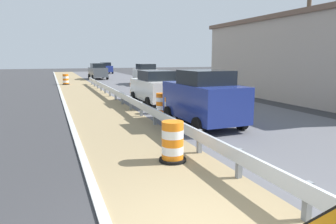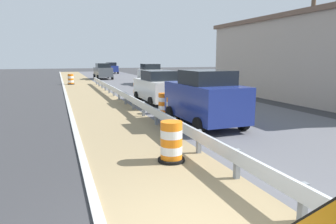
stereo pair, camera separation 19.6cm
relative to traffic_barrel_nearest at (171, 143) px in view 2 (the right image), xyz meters
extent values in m
cube|color=silver|center=(0.92, 0.42, 0.06)|extent=(0.08, 51.41, 0.32)
cube|color=slate|center=(1.00, -3.69, -0.14)|extent=(0.12, 0.12, 0.70)
cube|color=slate|center=(1.00, -1.64, -0.14)|extent=(0.12, 0.12, 0.70)
cube|color=slate|center=(1.00, 0.42, -0.14)|extent=(0.12, 0.12, 0.70)
cube|color=slate|center=(1.00, 2.48, -0.14)|extent=(0.12, 0.12, 0.70)
cube|color=slate|center=(1.00, 4.53, -0.14)|extent=(0.12, 0.12, 0.70)
cube|color=slate|center=(1.00, 6.59, -0.14)|extent=(0.12, 0.12, 0.70)
cube|color=slate|center=(1.00, 8.65, -0.14)|extent=(0.12, 0.12, 0.70)
cube|color=slate|center=(1.00, 10.70, -0.14)|extent=(0.12, 0.12, 0.70)
cube|color=slate|center=(1.00, 12.76, -0.14)|extent=(0.12, 0.12, 0.70)
cube|color=slate|center=(1.00, 14.81, -0.14)|extent=(0.12, 0.12, 0.70)
cube|color=slate|center=(1.00, 16.87, -0.14)|extent=(0.12, 0.12, 0.70)
cube|color=slate|center=(1.00, 18.93, -0.14)|extent=(0.12, 0.12, 0.70)
cube|color=slate|center=(1.00, 20.98, -0.14)|extent=(0.12, 0.12, 0.70)
cube|color=slate|center=(1.00, 23.04, -0.14)|extent=(0.12, 0.12, 0.70)
cube|color=slate|center=(1.00, 25.10, -0.14)|extent=(0.12, 0.12, 0.70)
cylinder|color=orange|center=(0.00, 0.00, -0.39)|extent=(0.58, 0.58, 0.22)
cylinder|color=white|center=(0.00, 0.00, -0.17)|extent=(0.58, 0.58, 0.22)
cylinder|color=orange|center=(0.00, 0.00, 0.05)|extent=(0.58, 0.58, 0.22)
cylinder|color=white|center=(0.00, 0.00, 0.27)|extent=(0.58, 0.58, 0.22)
cylinder|color=orange|center=(0.00, 0.00, 0.49)|extent=(0.58, 0.58, 0.22)
cylinder|color=black|center=(0.00, 0.00, -0.45)|extent=(0.73, 0.73, 0.08)
cylinder|color=orange|center=(2.08, 5.53, -0.40)|extent=(0.54, 0.54, 0.20)
cylinder|color=white|center=(2.08, 5.53, -0.20)|extent=(0.54, 0.54, 0.20)
cylinder|color=orange|center=(2.08, 5.53, 0.00)|extent=(0.54, 0.54, 0.20)
cylinder|color=white|center=(2.08, 5.53, 0.20)|extent=(0.54, 0.54, 0.20)
cylinder|color=orange|center=(2.08, 5.53, 0.40)|extent=(0.54, 0.54, 0.20)
cylinder|color=black|center=(2.08, 5.53, -0.45)|extent=(0.68, 0.68, 0.08)
cylinder|color=orange|center=(2.15, 6.96, -0.39)|extent=(0.54, 0.54, 0.20)
cylinder|color=white|center=(2.15, 6.96, -0.19)|extent=(0.54, 0.54, 0.20)
cylinder|color=orange|center=(2.15, 6.96, 0.01)|extent=(0.54, 0.54, 0.20)
cylinder|color=white|center=(2.15, 6.96, 0.22)|extent=(0.54, 0.54, 0.20)
cylinder|color=orange|center=(2.15, 6.96, 0.42)|extent=(0.54, 0.54, 0.20)
cylinder|color=black|center=(2.15, 6.96, -0.45)|extent=(0.67, 0.67, 0.08)
cylinder|color=orange|center=(2.27, 12.66, -0.39)|extent=(0.59, 0.59, 0.21)
cylinder|color=white|center=(2.27, 12.66, -0.17)|extent=(0.59, 0.59, 0.21)
cylinder|color=orange|center=(2.27, 12.66, 0.04)|extent=(0.59, 0.59, 0.21)
cylinder|color=white|center=(2.27, 12.66, 0.26)|extent=(0.59, 0.59, 0.21)
cylinder|color=orange|center=(2.27, 12.66, 0.47)|extent=(0.59, 0.59, 0.21)
cylinder|color=black|center=(2.27, 12.66, -0.45)|extent=(0.74, 0.74, 0.08)
cylinder|color=orange|center=(-1.46, 26.23, -0.39)|extent=(0.57, 0.57, 0.22)
cylinder|color=white|center=(-1.46, 26.23, -0.17)|extent=(0.57, 0.57, 0.22)
cylinder|color=orange|center=(-1.46, 26.23, 0.04)|extent=(0.57, 0.57, 0.22)
cylinder|color=white|center=(-1.46, 26.23, 0.26)|extent=(0.57, 0.57, 0.22)
cylinder|color=orange|center=(-1.46, 26.23, 0.47)|extent=(0.57, 0.57, 0.22)
cylinder|color=black|center=(-1.46, 26.23, -0.45)|extent=(0.71, 0.71, 0.08)
cube|color=#4C5156|center=(2.86, 33.51, 0.40)|extent=(1.95, 4.34, 1.15)
cube|color=black|center=(2.86, 33.34, 1.26)|extent=(1.69, 2.02, 0.56)
cylinder|color=black|center=(1.91, 34.89, -0.17)|extent=(0.24, 0.65, 0.64)
cylinder|color=black|center=(3.72, 34.95, -0.17)|extent=(0.24, 0.65, 0.64)
cylinder|color=black|center=(2.00, 32.06, -0.17)|extent=(0.24, 0.65, 0.64)
cylinder|color=black|center=(3.81, 32.12, -0.17)|extent=(0.24, 0.65, 0.64)
cube|color=navy|center=(6.25, 47.57, 0.34)|extent=(1.75, 4.44, 1.03)
cube|color=black|center=(6.25, 47.75, 1.14)|extent=(1.57, 2.04, 0.56)
cylinder|color=black|center=(7.13, 46.11, -0.17)|extent=(0.22, 0.64, 0.64)
cylinder|color=black|center=(5.39, 46.11, -0.17)|extent=(0.22, 0.64, 0.64)
cylinder|color=black|center=(7.12, 49.04, -0.17)|extent=(0.22, 0.64, 0.64)
cylinder|color=black|center=(5.38, 49.03, -0.17)|extent=(0.22, 0.64, 0.64)
cube|color=navy|center=(2.84, 3.82, 0.51)|extent=(2.07, 4.17, 1.38)
cube|color=black|center=(2.85, 3.65, 1.48)|extent=(1.79, 1.95, 0.56)
cylinder|color=black|center=(1.83, 5.13, -0.17)|extent=(0.24, 0.65, 0.64)
cylinder|color=black|center=(3.75, 5.20, -0.17)|extent=(0.24, 0.65, 0.64)
cylinder|color=black|center=(1.93, 2.43, -0.17)|extent=(0.24, 0.65, 0.64)
cylinder|color=black|center=(3.85, 2.50, -0.17)|extent=(0.24, 0.65, 0.64)
cube|color=silver|center=(6.38, 23.59, 0.44)|extent=(1.80, 4.51, 1.23)
cube|color=black|center=(6.38, 23.77, 1.34)|extent=(1.60, 2.08, 0.56)
cylinder|color=black|center=(7.26, 22.10, -0.17)|extent=(0.22, 0.64, 0.64)
cylinder|color=black|center=(5.49, 22.12, -0.17)|extent=(0.22, 0.64, 0.64)
cylinder|color=black|center=(7.28, 25.07, -0.17)|extent=(0.22, 0.64, 0.64)
cylinder|color=black|center=(5.51, 25.08, -0.17)|extent=(0.22, 0.64, 0.64)
cube|color=silver|center=(2.89, 10.12, 0.39)|extent=(1.96, 4.54, 1.12)
cube|color=black|center=(2.89, 9.94, 1.23)|extent=(1.72, 2.10, 0.56)
cylinder|color=black|center=(1.92, 11.59, -0.17)|extent=(0.23, 0.64, 0.64)
cylinder|color=black|center=(3.79, 11.63, -0.17)|extent=(0.23, 0.64, 0.64)
cylinder|color=black|center=(1.98, 8.62, -0.17)|extent=(0.23, 0.64, 0.64)
cylinder|color=black|center=(3.85, 8.66, -0.17)|extent=(0.23, 0.64, 0.64)
cube|color=#AD9E8E|center=(13.97, 9.02, 2.08)|extent=(7.18, 15.98, 5.16)
cube|color=brown|center=(13.97, 9.02, 4.81)|extent=(7.46, 16.62, 0.30)
cylinder|color=brown|center=(10.95, 6.83, 3.98)|extent=(0.24, 0.24, 8.95)
camera|label=1|loc=(-2.96, -7.47, 2.26)|focal=33.30mm
camera|label=2|loc=(-2.77, -7.54, 2.26)|focal=33.30mm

